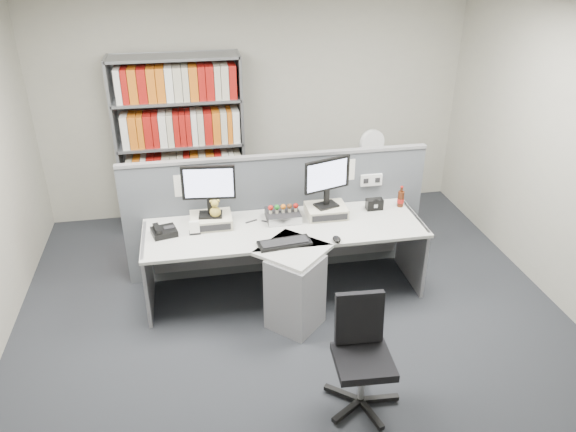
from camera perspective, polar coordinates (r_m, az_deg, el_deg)
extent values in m
plane|color=#2D3035|center=(4.94, 1.41, -13.00)|extent=(5.50, 5.50, 0.00)
cube|color=#AFAD9C|center=(6.74, -3.32, 11.37)|extent=(5.00, 0.04, 2.70)
cube|color=white|center=(3.80, 1.90, 19.84)|extent=(5.00, 5.50, 0.04)
cube|color=#565A61|center=(5.62, -1.11, 0.08)|extent=(3.00, 0.05, 1.25)
cube|color=#98979C|center=(5.36, -1.17, 6.14)|extent=(3.00, 0.07, 0.03)
cube|color=white|center=(5.67, 8.45, 3.67)|extent=(0.22, 0.04, 0.12)
cube|color=white|center=(5.35, -10.67, 3.20)|extent=(0.16, 0.00, 0.22)
cube|color=white|center=(5.36, -6.40, 3.55)|extent=(0.16, 0.00, 0.22)
cube|color=white|center=(5.56, 6.05, 4.46)|extent=(0.16, 0.00, 0.22)
cube|color=beige|center=(5.20, -0.34, -1.26)|extent=(2.60, 0.80, 0.03)
cube|color=beige|center=(4.86, 0.49, -3.48)|extent=(0.74, 0.74, 0.03)
cube|color=gray|center=(4.96, 0.74, -7.75)|extent=(0.57, 0.57, 0.69)
cube|color=gray|center=(5.34, -14.05, -5.68)|extent=(0.03, 0.70, 0.72)
cube|color=gray|center=(5.71, 12.44, -3.16)|extent=(0.03, 0.70, 0.72)
cube|color=gray|center=(5.69, -0.97, -2.70)|extent=(2.50, 0.02, 0.45)
cube|color=beige|center=(5.25, -7.83, -0.44)|extent=(0.38, 0.30, 0.10)
cube|color=black|center=(5.12, -7.73, -1.21)|extent=(0.34, 0.01, 0.06)
cube|color=beige|center=(5.39, 3.89, 0.55)|extent=(0.38, 0.30, 0.10)
cube|color=black|center=(5.27, 4.28, -0.18)|extent=(0.34, 0.01, 0.06)
cube|color=black|center=(5.23, -7.87, 0.14)|extent=(0.23, 0.18, 0.02)
cube|color=black|center=(5.19, -7.93, 1.00)|extent=(0.05, 0.03, 0.17)
cube|color=black|center=(5.09, -8.10, 3.39)|extent=(0.48, 0.09, 0.32)
cube|color=#C5CEFF|center=(5.07, -8.06, 3.30)|extent=(0.43, 0.05, 0.27)
cube|color=black|center=(5.37, 3.91, 1.11)|extent=(0.25, 0.21, 0.02)
cube|color=black|center=(5.33, 3.94, 1.93)|extent=(0.05, 0.04, 0.17)
cube|color=black|center=(5.24, 4.02, 4.22)|extent=(0.46, 0.18, 0.31)
cube|color=#C5CEFF|center=(5.22, 4.00, 4.14)|extent=(0.40, 0.14, 0.26)
cube|color=black|center=(5.31, -0.52, 0.06)|extent=(0.31, 0.28, 0.08)
cube|color=silver|center=(5.19, -0.26, -0.62)|extent=(0.31, 0.01, 0.08)
cylinder|color=beige|center=(5.25, -1.78, 0.43)|extent=(0.03, 0.03, 0.03)
sphere|color=#A5140F|center=(5.23, -1.79, 0.84)|extent=(0.05, 0.05, 0.05)
cylinder|color=beige|center=(5.26, -1.13, 0.48)|extent=(0.03, 0.03, 0.03)
sphere|color=#19721E|center=(5.24, -1.14, 0.90)|extent=(0.05, 0.05, 0.05)
cylinder|color=beige|center=(5.27, -0.49, 0.54)|extent=(0.03, 0.03, 0.03)
sphere|color=orange|center=(5.25, -0.49, 0.95)|extent=(0.05, 0.05, 0.05)
cylinder|color=beige|center=(5.28, 0.15, 0.59)|extent=(0.03, 0.03, 0.03)
sphere|color=#593319|center=(5.26, 0.15, 1.00)|extent=(0.05, 0.05, 0.05)
cylinder|color=beige|center=(5.29, 0.79, 0.64)|extent=(0.03, 0.03, 0.03)
sphere|color=#A5140F|center=(5.27, 0.79, 1.06)|extent=(0.05, 0.05, 0.05)
cube|color=black|center=(4.91, -0.36, -2.78)|extent=(0.48, 0.23, 0.03)
cube|color=black|center=(4.90, -0.36, -2.62)|extent=(0.43, 0.17, 0.01)
ellipsoid|color=black|center=(4.97, 4.97, -2.36)|extent=(0.07, 0.11, 0.04)
cube|color=black|center=(5.18, -12.48, -1.58)|extent=(0.25, 0.24, 0.06)
cube|color=black|center=(5.15, -13.16, -1.25)|extent=(0.09, 0.18, 0.03)
cube|color=black|center=(5.17, -12.00, -1.14)|extent=(0.11, 0.08, 0.01)
cube|color=black|center=(5.15, -9.45, -1.66)|extent=(0.10, 0.06, 0.02)
cube|color=white|center=(5.10, -9.49, -1.17)|extent=(0.09, 0.04, 0.10)
cube|color=white|center=(5.14, -9.51, -0.96)|extent=(0.09, 0.04, 0.10)
sphere|color=#B19C3B|center=(5.18, -7.41, 0.41)|extent=(0.10, 0.10, 0.10)
sphere|color=#B19C3B|center=(5.14, -7.46, 1.26)|extent=(0.07, 0.07, 0.07)
sphere|color=#B19C3B|center=(5.13, -7.84, 1.49)|extent=(0.03, 0.03, 0.03)
sphere|color=#B19C3B|center=(5.13, -7.12, 1.54)|extent=(0.03, 0.03, 0.03)
cube|color=black|center=(5.57, 8.78, 1.20)|extent=(0.16, 0.09, 0.11)
cylinder|color=#3F190A|center=(5.66, 11.39, 1.71)|extent=(0.06, 0.06, 0.16)
cylinder|color=#A5140F|center=(5.67, 11.37, 1.55)|extent=(0.07, 0.07, 0.04)
cylinder|color=#3F190A|center=(5.61, 11.48, 2.66)|extent=(0.03, 0.03, 0.04)
cylinder|color=#A5140F|center=(5.60, 11.51, 2.91)|extent=(0.03, 0.03, 0.01)
cube|color=gray|center=(6.56, -16.87, 6.56)|extent=(0.03, 0.40, 2.00)
cube|color=gray|center=(6.54, -4.73, 7.60)|extent=(0.03, 0.40, 2.00)
cube|color=gray|center=(6.69, -10.84, 7.67)|extent=(1.40, 0.02, 2.00)
cube|color=gray|center=(6.90, -10.12, -0.53)|extent=(1.38, 0.40, 0.03)
cube|color=gray|center=(6.69, -10.46, 3.26)|extent=(1.38, 0.40, 0.03)
cube|color=gray|center=(6.50, -10.83, 7.29)|extent=(1.38, 0.40, 0.03)
cube|color=gray|center=(6.35, -11.23, 11.52)|extent=(1.38, 0.40, 0.03)
cube|color=gray|center=(6.25, -11.62, 15.58)|extent=(1.38, 0.40, 0.03)
cube|color=#A5140F|center=(6.79, -10.24, 0.81)|extent=(1.24, 0.28, 0.36)
cube|color=orange|center=(6.58, -10.60, 4.71)|extent=(1.24, 0.28, 0.36)
cube|color=beige|center=(6.41, -10.98, 8.83)|extent=(1.24, 0.28, 0.36)
cube|color=white|center=(6.28, -11.39, 13.16)|extent=(1.24, 0.28, 0.36)
cube|color=gray|center=(6.66, 8.07, 1.73)|extent=(0.45, 0.60, 0.70)
cube|color=black|center=(6.33, 8.99, 1.97)|extent=(0.40, 0.02, 0.28)
cube|color=black|center=(6.47, 8.79, -0.59)|extent=(0.40, 0.02, 0.28)
cylinder|color=white|center=(6.51, 8.28, 4.63)|extent=(0.18, 0.18, 0.03)
cylinder|color=white|center=(6.47, 8.34, 5.47)|extent=(0.03, 0.03, 0.18)
cylinder|color=white|center=(6.37, 8.53, 7.38)|extent=(0.30, 0.12, 0.29)
cylinder|color=silver|center=(6.40, 8.45, 7.46)|extent=(0.30, 0.11, 0.29)
cylinder|color=silver|center=(4.32, 7.51, -16.39)|extent=(0.04, 0.04, 0.36)
cube|color=black|center=(4.19, 7.67, -14.45)|extent=(0.43, 0.43, 0.06)
cube|color=black|center=(4.17, 7.26, -10.20)|extent=(0.36, 0.12, 0.41)
cube|color=black|center=(4.49, 9.45, -17.82)|extent=(0.27, 0.06, 0.04)
cylinder|color=black|center=(4.52, 10.80, -17.75)|extent=(0.04, 0.04, 0.03)
cube|color=black|center=(4.56, 7.52, -16.68)|extent=(0.14, 0.27, 0.04)
cylinder|color=black|center=(4.65, 7.61, -15.89)|extent=(0.04, 0.04, 0.03)
cube|color=black|center=(4.49, 5.38, -17.45)|extent=(0.23, 0.20, 0.04)
cylinder|color=black|center=(4.53, 4.08, -17.14)|extent=(0.04, 0.04, 0.03)
cube|color=black|center=(4.36, 5.92, -19.17)|extent=(0.25, 0.18, 0.04)
cylinder|color=black|center=(4.31, 4.91, -20.03)|extent=(0.04, 0.04, 0.03)
cube|color=black|center=(4.36, 8.53, -19.41)|extent=(0.11, 0.27, 0.04)
cylinder|color=black|center=(4.31, 9.34, -20.43)|extent=(0.04, 0.04, 0.03)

